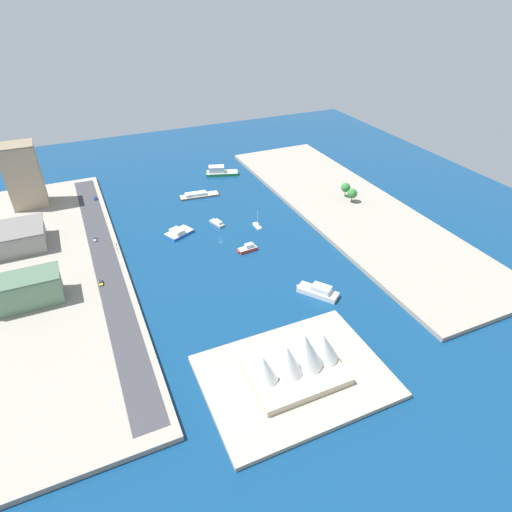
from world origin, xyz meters
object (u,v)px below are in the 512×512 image
sailboat_small_white (257,226)px  carpark_squat_concrete (13,238)px  barge_flat_brown (198,195)px  hatchback_blue (95,198)px  yacht_sleek_gray (217,223)px  terminal_long_green (24,290)px  taxi_yellow_cab (101,282)px  ferry_white_commuter (318,291)px  ferry_green_doubledeck (220,171)px  apartment_midrise_tan (23,176)px  tugboat_red (247,248)px  traffic_light_waterfront (117,247)px  opera_landmark (298,360)px  van_white (95,239)px  catamaran_blue (179,232)px

sailboat_small_white → carpark_squat_concrete: bearing=-12.5°
barge_flat_brown → hatchback_blue: (66.88, -19.18, 2.22)m
yacht_sleek_gray → terminal_long_green: bearing=19.8°
taxi_yellow_cab → sailboat_small_white: bearing=-165.7°
ferry_white_commuter → taxi_yellow_cab: bearing=-26.9°
ferry_green_doubledeck → terminal_long_green: size_ratio=0.79×
ferry_white_commuter → carpark_squat_concrete: bearing=-37.4°
yacht_sleek_gray → apartment_midrise_tan: apartment_midrise_tan is taller
yacht_sleek_gray → sailboat_small_white: (-21.75, 13.09, -0.33)m
taxi_yellow_cab → tugboat_red: bearing=-178.6°
traffic_light_waterfront → opera_landmark: opera_landmark is taller
ferry_white_commuter → traffic_light_waterfront: (84.03, -73.87, 4.70)m
ferry_green_doubledeck → taxi_yellow_cab: size_ratio=5.37×
van_white → traffic_light_waterfront: traffic_light_waterfront is taller
terminal_long_green → catamaran_blue: bearing=-156.0°
catamaran_blue → traffic_light_waterfront: 39.11m
sailboat_small_white → apartment_midrise_tan: (126.98, -84.81, 22.36)m
carpark_squat_concrete → traffic_light_waterfront: carpark_squat_concrete is taller
catamaran_blue → opera_landmark: 127.00m
ferry_white_commuter → opera_landmark: opera_landmark is taller
barge_flat_brown → tugboat_red: size_ratio=2.28×
sailboat_small_white → traffic_light_waterfront: 84.44m
tugboat_red → van_white: (78.07, -42.80, 1.92)m
sailboat_small_white → apartment_midrise_tan: apartment_midrise_tan is taller
opera_landmark → carpark_squat_concrete: bearing=-55.1°
apartment_midrise_tan → hatchback_blue: bearing=167.4°
carpark_squat_concrete → traffic_light_waterfront: bearing=149.9°
catamaran_blue → opera_landmark: opera_landmark is taller
yacht_sleek_gray → ferry_white_commuter: bearing=104.0°
tugboat_red → terminal_long_green: bearing=1.6°
tugboat_red → ferry_green_doubledeck: bearing=-102.0°
ferry_white_commuter → traffic_light_waterfront: 111.98m
tugboat_red → terminal_long_green: (113.65, 3.19, 8.31)m
barge_flat_brown → yacht_sleek_gray: bearing=88.3°
carpark_squat_concrete → terminal_long_green: bearing=96.2°
tugboat_red → hatchback_blue: hatchback_blue is taller
apartment_midrise_tan → taxi_yellow_cab: (-30.29, 109.52, -19.78)m
barge_flat_brown → terminal_long_green: size_ratio=0.85×
apartment_midrise_tan → taxi_yellow_cab: 115.34m
ferry_white_commuter → taxi_yellow_cab: 108.18m
terminal_long_green → opera_landmark: opera_landmark is taller
terminal_long_green → ferry_white_commuter: bearing=159.8°
ferry_white_commuter → tugboat_red: size_ratio=1.63×
catamaran_blue → sailboat_small_white: (-47.02, 11.03, -0.53)m
ferry_white_commuter → sailboat_small_white: sailboat_small_white is taller
yacht_sleek_gray → taxi_yellow_cab: taxi_yellow_cab is taller
sailboat_small_white → apartment_midrise_tan: size_ratio=0.27×
opera_landmark → traffic_light_waterfront: bearing=-66.7°
yacht_sleek_gray → barge_flat_brown: bearing=-91.7°
ferry_green_doubledeck → tugboat_red: bearing=78.0°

